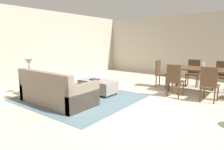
{
  "coord_description": "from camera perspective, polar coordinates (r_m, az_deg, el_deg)",
  "views": [
    {
      "loc": [
        2.08,
        -3.86,
        1.58
      ],
      "look_at": [
        -1.25,
        0.6,
        0.59
      ],
      "focal_mm": 31.32,
      "sensor_mm": 36.0,
      "label": 1
    }
  ],
  "objects": [
    {
      "name": "area_rug",
      "position": [
        5.58,
        -9.4,
        -6.49
      ],
      "size": [
        3.0,
        2.8,
        0.01
      ],
      "primitive_type": "cube",
      "color": "slate",
      "rests_on": "ground_plane"
    },
    {
      "name": "dining_chair_far_right",
      "position": [
        7.22,
        29.35,
        0.29
      ],
      "size": [
        0.43,
        0.43,
        0.92
      ],
      "color": "#513823",
      "rests_on": "ground_plane"
    },
    {
      "name": "dining_chair_near_right",
      "position": [
        5.6,
        26.51,
        -1.93
      ],
      "size": [
        0.42,
        0.42,
        0.92
      ],
      "color": "#513823",
      "rests_on": "ground_plane"
    },
    {
      "name": "vase_centerpiece",
      "position": [
        6.38,
        25.12,
        2.52
      ],
      "size": [
        0.09,
        0.09,
        0.18
      ],
      "primitive_type": "cylinder",
      "color": "silver",
      "rests_on": "dining_table"
    },
    {
      "name": "couch",
      "position": [
        5.16,
        -15.93,
        -4.87
      ],
      "size": [
        1.97,
        0.97,
        0.86
      ],
      "color": "gray",
      "rests_on": "ground_plane"
    },
    {
      "name": "dining_chair_far_left",
      "position": [
        7.38,
        22.59,
        1.01
      ],
      "size": [
        0.43,
        0.43,
        0.92
      ],
      "color": "#513823",
      "rests_on": "ground_plane"
    },
    {
      "name": "table_lamp",
      "position": [
        6.14,
        -23.14,
        3.43
      ],
      "size": [
        0.26,
        0.26,
        0.53
      ],
      "color": "brown",
      "rests_on": "side_table"
    },
    {
      "name": "side_table",
      "position": [
        6.21,
        -22.81,
        -1.38
      ],
      "size": [
        0.4,
        0.4,
        0.55
      ],
      "color": "brown",
      "rests_on": "ground_plane"
    },
    {
      "name": "wall_back",
      "position": [
        9.1,
        23.79,
        7.75
      ],
      "size": [
        9.0,
        0.12,
        2.7
      ],
      "primitive_type": "cube",
      "color": "#BCB2A0",
      "rests_on": "ground_plane"
    },
    {
      "name": "ottoman_table",
      "position": [
        5.89,
        -4.19,
        -3.2
      ],
      "size": [
        1.13,
        0.59,
        0.41
      ],
      "color": "gray",
      "rests_on": "ground_plane"
    },
    {
      "name": "dining_chair_near_left",
      "position": [
        5.77,
        17.84,
        -1.04
      ],
      "size": [
        0.42,
        0.42,
        0.92
      ],
      "color": "#513823",
      "rests_on": "ground_plane"
    },
    {
      "name": "book_on_ottoman",
      "position": [
        5.89,
        -5.14,
        -1.31
      ],
      "size": [
        0.26,
        0.2,
        0.03
      ],
      "primitive_type": "cube",
      "rotation": [
        0.0,
        0.0,
        0.01
      ],
      "color": "#333338",
      "rests_on": "ottoman_table"
    },
    {
      "name": "dining_chair_head_west",
      "position": [
        6.87,
        13.99,
        0.87
      ],
      "size": [
        0.43,
        0.43,
        0.92
      ],
      "color": "#513823",
      "rests_on": "ground_plane"
    },
    {
      "name": "dining_table",
      "position": [
        6.45,
        24.45,
        1.07
      ],
      "size": [
        1.76,
        0.97,
        0.76
      ],
      "color": "#513823",
      "rests_on": "ground_plane"
    },
    {
      "name": "wall_left",
      "position": [
        7.89,
        -19.91,
        7.78
      ],
      "size": [
        0.12,
        11.0,
        2.7
      ],
      "primitive_type": "cube",
      "color": "#BCB2A0",
      "rests_on": "ground_plane"
    },
    {
      "name": "ground_plane",
      "position": [
        4.65,
        8.08,
        -9.9
      ],
      "size": [
        10.8,
        10.8,
        0.0
      ],
      "primitive_type": "plane",
      "color": "beige"
    }
  ]
}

